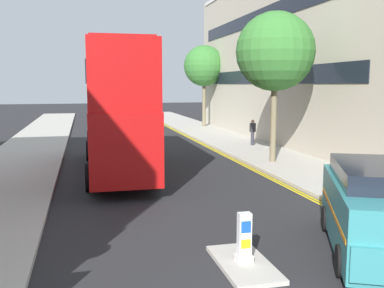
{
  "coord_description": "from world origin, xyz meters",
  "views": [
    {
      "loc": [
        -3.3,
        -4.29,
        3.97
      ],
      "look_at": [
        0.5,
        11.0,
        1.8
      ],
      "focal_mm": 40.58,
      "sensor_mm": 36.0,
      "label": 1
    }
  ],
  "objects_px": {
    "double_decker_bus_away": "(116,106)",
    "pedestrian_far": "(253,132)",
    "keep_left_bollard": "(244,240)",
    "taxi_minivan": "(376,211)"
  },
  "relations": [
    {
      "from": "double_decker_bus_away",
      "to": "pedestrian_far",
      "type": "distance_m",
      "value": 10.92
    },
    {
      "from": "keep_left_bollard",
      "to": "double_decker_bus_away",
      "type": "relative_size",
      "value": 0.1
    },
    {
      "from": "double_decker_bus_away",
      "to": "taxi_minivan",
      "type": "distance_m",
      "value": 12.52
    },
    {
      "from": "keep_left_bollard",
      "to": "double_decker_bus_away",
      "type": "bearing_deg",
      "value": 99.75
    },
    {
      "from": "keep_left_bollard",
      "to": "pedestrian_far",
      "type": "distance_m",
      "value": 18.45
    },
    {
      "from": "double_decker_bus_away",
      "to": "taxi_minivan",
      "type": "xyz_separation_m",
      "value": [
        5.08,
        -11.27,
        -1.96
      ]
    },
    {
      "from": "double_decker_bus_away",
      "to": "taxi_minivan",
      "type": "relative_size",
      "value": 2.1
    },
    {
      "from": "taxi_minivan",
      "to": "pedestrian_far",
      "type": "xyz_separation_m",
      "value": [
        3.86,
        17.2,
        -0.08
      ]
    },
    {
      "from": "double_decker_bus_away",
      "to": "taxi_minivan",
      "type": "bearing_deg",
      "value": -65.73
    },
    {
      "from": "double_decker_bus_away",
      "to": "pedestrian_far",
      "type": "relative_size",
      "value": 6.69
    }
  ]
}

